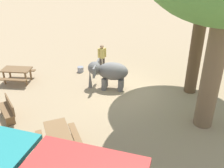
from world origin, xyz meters
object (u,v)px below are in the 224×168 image
Objects in this scene: wooden_bench at (8,109)px; feed_bucket at (81,69)px; person_handler at (102,56)px; elephant at (109,72)px; picnic_table_far at (58,136)px; picnic_table_near at (17,72)px.

wooden_bench reaches higher than feed_bucket.
person_handler is 4.50× the size of feed_bucket.
person_handler is 1.22× the size of wooden_bench.
elephant reaches higher than picnic_table_far.
person_handler is at bearing -71.06° from elephant.
elephant is at bearing -2.34° from picnic_table_near.
feed_bucket is at bearing 27.98° from picnic_table_near.
picnic_table_near is at bearing -20.24° from wooden_bench.
wooden_bench is (2.17, 5.86, -0.48)m from person_handler.
picnic_table_near reaches higher than feed_bucket.
elephant is at bearing -89.46° from wooden_bench.
wooden_bench is at bearing -71.94° from picnic_table_near.
wooden_bench is 0.75× the size of picnic_table_near.
elephant is 1.01× the size of picnic_table_far.
elephant is at bearing 138.14° from picnic_table_far.
elephant is at bearing -5.01° from person_handler.
elephant reaches higher than wooden_bench.
picnic_table_near is 3.54m from feed_bucket.
person_handler is 6.26m from wooden_bench.
picnic_table_near is (4.94, 0.77, -0.34)m from elephant.
picnic_table_near is 6.24m from picnic_table_far.
elephant is 4.95m from picnic_table_far.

